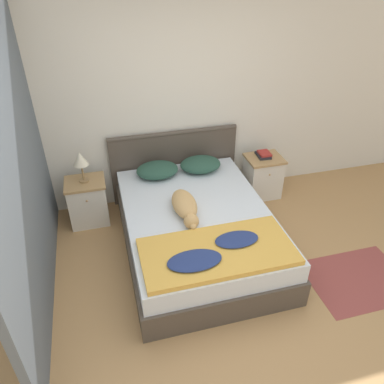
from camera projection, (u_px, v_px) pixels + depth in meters
name	position (u px, v px, depth m)	size (l,w,h in m)	color
ground_plane	(223.00, 319.00, 3.35)	(16.00, 16.00, 0.00)	tan
wall_back	(168.00, 101.00, 4.36)	(9.00, 0.06, 2.55)	silver
wall_side_left	(21.00, 160.00, 3.17)	(0.06, 3.10, 2.55)	slate
bed	(197.00, 230.00, 4.02)	(1.52, 2.10, 0.50)	#4C4238
headboard	(174.00, 163.00, 4.75)	(1.60, 0.06, 0.93)	#4C4238
nightstand_left	(88.00, 201.00, 4.40)	(0.45, 0.39, 0.55)	silver
nightstand_right	(262.00, 176.00, 4.88)	(0.45, 0.39, 0.55)	silver
pillow_left	(157.00, 170.00, 4.43)	(0.50, 0.39, 0.16)	#284C3D
pillow_right	(200.00, 164.00, 4.54)	(0.50, 0.39, 0.16)	#284C3D
quilt	(217.00, 251.00, 3.32)	(1.37, 0.67, 0.09)	gold
dog	(185.00, 206.00, 3.81)	(0.24, 0.71, 0.17)	tan
book_stack	(264.00, 154.00, 4.75)	(0.17, 0.22, 0.05)	#232328
table_lamp	(80.00, 160.00, 4.11)	(0.17, 0.17, 0.36)	#9E7A4C
rug	(358.00, 279.00, 3.75)	(0.99, 0.76, 0.00)	#93423D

